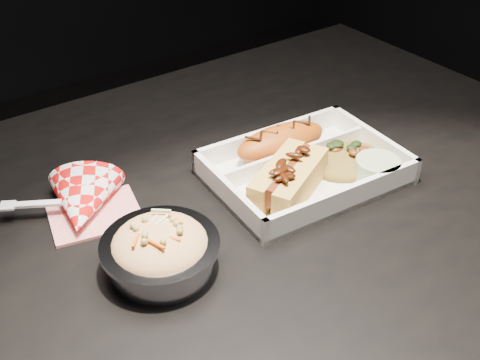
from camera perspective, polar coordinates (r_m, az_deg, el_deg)
name	(u,v)px	position (r m, az deg, el deg)	size (l,w,h in m)	color
dining_table	(215,269)	(0.82, -2.41, -8.40)	(1.20, 0.80, 0.75)	black
food_tray	(304,172)	(0.82, 6.05, 0.80)	(0.26, 0.20, 0.04)	white
fried_pastry	(281,141)	(0.85, 3.92, 3.68)	(0.14, 0.06, 0.04)	#A94B10
hotdog	(289,177)	(0.77, 4.65, 0.27)	(0.14, 0.11, 0.06)	#E3AE4D
fried_rice_mound	(347,154)	(0.84, 10.13, 2.44)	(0.11, 0.09, 0.03)	olive
cupcake_liner	(377,170)	(0.82, 12.89, 0.96)	(0.06, 0.06, 0.03)	#AABF90
foil_coleslaw_cup	(160,249)	(0.67, -7.56, -6.51)	(0.13, 0.13, 0.06)	silver
napkin_fork	(83,204)	(0.77, -14.70, -2.19)	(0.16, 0.15, 0.10)	red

